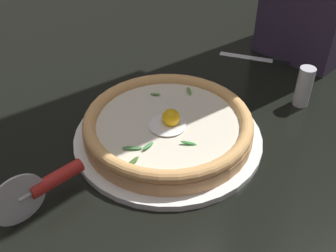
{
  "coord_description": "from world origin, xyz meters",
  "views": [
    {
      "loc": [
        0.5,
        -0.27,
        0.49
      ],
      "look_at": [
        -0.01,
        0.01,
        0.03
      ],
      "focal_mm": 43.21,
      "sensor_mm": 36.0,
      "label": 1
    }
  ],
  "objects_px": {
    "pizza": "(168,125)",
    "pizza_cutter": "(43,186)",
    "table_knife": "(277,61)",
    "pepper_shaker": "(304,87)"
  },
  "relations": [
    {
      "from": "pizza",
      "to": "pizza_cutter",
      "type": "distance_m",
      "value": 0.24
    },
    {
      "from": "table_knife",
      "to": "pepper_shaker",
      "type": "distance_m",
      "value": 0.18
    },
    {
      "from": "pizza_cutter",
      "to": "table_knife",
      "type": "xyz_separation_m",
      "value": [
        -0.18,
        0.61,
        -0.04
      ]
    },
    {
      "from": "pizza",
      "to": "pizza_cutter",
      "type": "relative_size",
      "value": 2.06
    },
    {
      "from": "pizza_cutter",
      "to": "pepper_shaker",
      "type": "distance_m",
      "value": 0.54
    },
    {
      "from": "pizza",
      "to": "pepper_shaker",
      "type": "xyz_separation_m",
      "value": [
        0.03,
        0.3,
        0.01
      ]
    },
    {
      "from": "pizza",
      "to": "table_knife",
      "type": "relative_size",
      "value": 1.84
    },
    {
      "from": "pizza_cutter",
      "to": "pepper_shaker",
      "type": "height_order",
      "value": "pizza_cutter"
    },
    {
      "from": "table_knife",
      "to": "pizza",
      "type": "bearing_deg",
      "value": -70.66
    },
    {
      "from": "pizza_cutter",
      "to": "pepper_shaker",
      "type": "relative_size",
      "value": 1.75
    }
  ]
}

